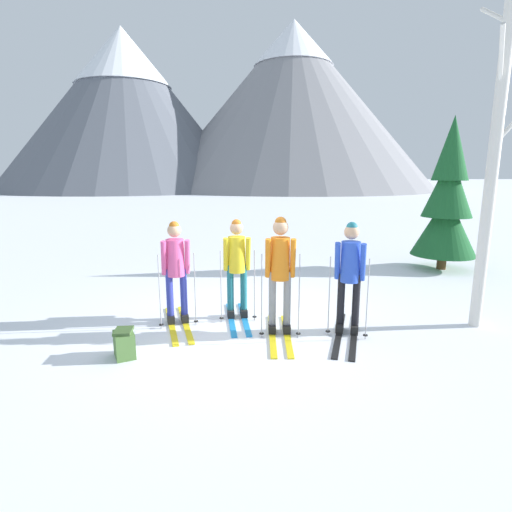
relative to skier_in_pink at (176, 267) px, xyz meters
name	(u,v)px	position (x,y,z in m)	size (l,w,h in m)	color
ground_plane	(244,324)	(1.07, -0.16, -0.92)	(400.00, 400.00, 0.00)	white
skier_in_pink	(176,267)	(0.00, 0.00, 0.00)	(0.62, 1.71, 1.65)	yellow
skier_in_yellow	(237,263)	(0.97, 0.16, 0.01)	(0.61, 1.56, 1.65)	#1E84D1
skier_in_orange	(280,268)	(1.57, -0.58, 0.08)	(0.61, 1.62, 1.76)	yellow
skier_in_blue	(350,272)	(2.60, -0.67, 0.02)	(0.92, 1.75, 1.69)	black
pine_tree_near	(447,201)	(6.31, 3.16, 0.79)	(1.55, 1.55, 3.74)	#51381E
birch_tree_tall	(494,153)	(4.70, -0.60, 1.74)	(0.89, 0.99, 5.21)	silver
backpack_on_snow_front	(124,344)	(-0.57, -1.20, -0.73)	(0.34, 0.38, 0.38)	#4C7238
mountain_ridge_distant	(226,107)	(2.18, 57.88, 11.51)	(65.41, 43.31, 25.08)	slate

